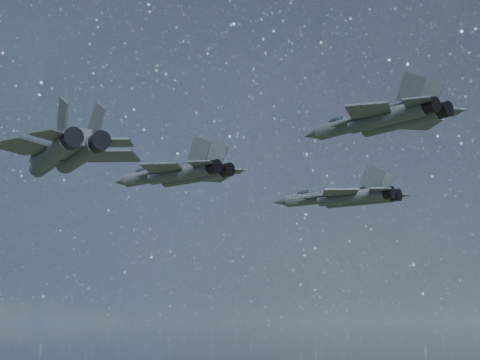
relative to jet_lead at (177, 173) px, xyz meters
The scene contains 4 objects.
jet_lead is the anchor object (origin of this frame).
jet_left 21.40m from the jet_lead, 52.95° to the left, with size 18.55×13.04×4.68m.
jet_right 28.41m from the jet_lead, 64.96° to the right, with size 18.57×12.32×4.73m.
jet_slot 33.41m from the jet_lead, 14.41° to the right, with size 15.78×10.95×3.96m.
Camera 1 is at (46.83, -58.58, 125.53)m, focal length 55.00 mm.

